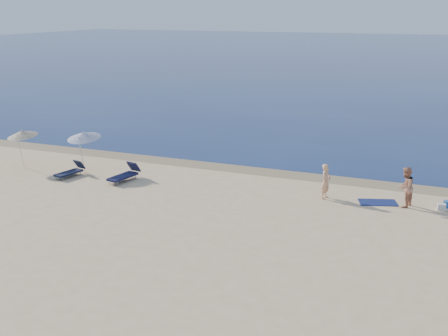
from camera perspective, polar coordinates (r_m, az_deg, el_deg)
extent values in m
cube|color=#0D1E4E|center=(107.92, 18.33, 10.90)|extent=(240.00, 160.00, 0.01)
cube|color=#847254|center=(28.93, 6.42, -0.60)|extent=(240.00, 1.60, 0.00)
imported|color=tan|center=(25.30, 10.31, -1.35)|extent=(0.48, 0.64, 1.59)
imported|color=tan|center=(25.07, 17.95, -1.85)|extent=(0.88, 1.01, 1.75)
cube|color=#0E184A|center=(25.49, 15.36, -3.39)|extent=(1.81, 1.35, 0.03)
cube|color=silver|center=(25.39, 21.23, -3.71)|extent=(0.35, 0.30, 0.28)
cylinder|color=silver|center=(29.55, -14.26, 1.26)|extent=(0.06, 0.33, 1.99)
cone|color=white|center=(29.55, -14.06, 3.24)|extent=(1.86, 1.88, 0.56)
sphere|color=silver|center=(29.51, -14.08, 3.57)|extent=(0.06, 0.06, 0.06)
cylinder|color=silver|center=(31.43, -19.96, 1.56)|extent=(0.13, 0.28, 1.89)
cone|color=beige|center=(31.40, -19.82, 3.32)|extent=(2.05, 2.07, 0.50)
sphere|color=silver|center=(31.36, -19.85, 3.62)|extent=(0.06, 0.06, 0.06)
cube|color=#121932|center=(29.25, -15.52, -0.48)|extent=(0.84, 1.55, 0.10)
cube|color=#121932|center=(29.63, -14.49, 0.36)|extent=(0.60, 0.47, 0.48)
cylinder|color=#A5A5AD|center=(29.12, -15.23, -0.75)|extent=(0.03, 0.03, 0.22)
cube|color=#161A3E|center=(27.93, -10.25, -0.86)|extent=(0.90, 1.75, 0.11)
cube|color=#161A3E|center=(28.43, -9.16, 0.15)|extent=(0.67, 0.51, 0.54)
cylinder|color=#A5A5AD|center=(27.80, -9.87, -1.18)|extent=(0.03, 0.03, 0.24)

